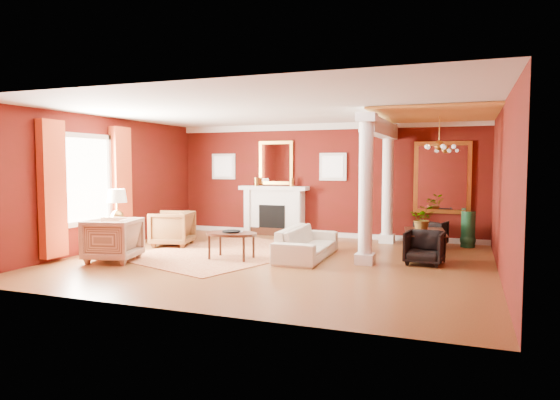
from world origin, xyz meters
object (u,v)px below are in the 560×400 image
at_px(sofa, 307,238).
at_px(armchair_stripe, 112,238).
at_px(side_table, 117,212).
at_px(armchair_leopard, 172,227).
at_px(dining_table, 426,236).
at_px(coffee_table, 231,235).

distance_m(sofa, armchair_stripe, 3.77).
bearing_deg(armchair_stripe, side_table, -161.81).
bearing_deg(sofa, armchair_stripe, 114.51).
bearing_deg(armchair_leopard, armchair_stripe, -15.20).
bearing_deg(sofa, dining_table, -65.60).
relative_size(sofa, side_table, 1.53).
xyz_separation_m(armchair_stripe, coffee_table, (2.04, 1.01, 0.02)).
height_order(armchair_stripe, dining_table, armchair_stripe).
relative_size(armchair_stripe, side_table, 0.68).
bearing_deg(dining_table, coffee_table, 108.72).
bearing_deg(sofa, armchair_leopard, 82.90).
relative_size(armchair_leopard, coffee_table, 0.84).
height_order(armchair_stripe, coffee_table, armchair_stripe).
xyz_separation_m(armchair_stripe, dining_table, (5.59, 2.75, -0.07)).
distance_m(side_table, dining_table, 6.35).
bearing_deg(armchair_stripe, armchair_leopard, 165.57).
height_order(armchair_leopard, coffee_table, armchair_leopard).
bearing_deg(coffee_table, armchair_stripe, -153.70).
bearing_deg(armchair_leopard, side_table, -31.41).
height_order(coffee_table, dining_table, dining_table).
bearing_deg(dining_table, armchair_leopard, 90.52).
xyz_separation_m(coffee_table, dining_table, (3.55, 1.74, -0.09)).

